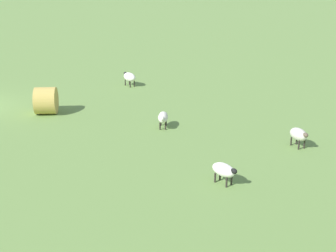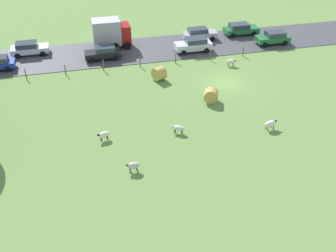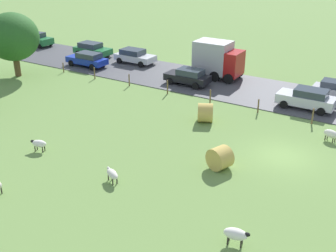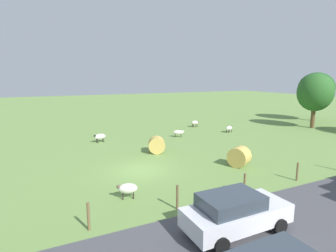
{
  "view_description": "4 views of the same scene",
  "coord_description": "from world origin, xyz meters",
  "px_view_note": "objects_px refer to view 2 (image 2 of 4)",
  "views": [
    {
      "loc": [
        0.75,
        26.87,
        7.62
      ],
      "look_at": [
        -7.21,
        9.51,
        0.92
      ],
      "focal_mm": 51.86,
      "sensor_mm": 36.0,
      "label": 1
    },
    {
      "loc": [
        -35.75,
        14.81,
        19.69
      ],
      "look_at": [
        -8.23,
        8.19,
        1.03
      ],
      "focal_mm": 43.14,
      "sensor_mm": 36.0,
      "label": 2
    },
    {
      "loc": [
        -23.39,
        -5.86,
        12.45
      ],
      "look_at": [
        -2.31,
        7.06,
        1.3
      ],
      "focal_mm": 44.29,
      "sensor_mm": 36.0,
      "label": 3
    },
    {
      "loc": [
        16.75,
        -6.06,
        6.33
      ],
      "look_at": [
        -6.24,
        5.15,
        1.65
      ],
      "focal_mm": 28.99,
      "sensor_mm": 36.0,
      "label": 4
    }
  ],
  "objects_px": {
    "sheep_3": "(271,124)",
    "hay_bale_1": "(159,74)",
    "car_2": "(241,29)",
    "car_3": "(194,44)",
    "sheep_4": "(133,166)",
    "car_7": "(29,48)",
    "sheep_1": "(178,128)",
    "sheep_2": "(104,135)",
    "car_6": "(199,34)",
    "car_0": "(103,52)",
    "truck_0": "(111,33)",
    "sheep_0": "(231,62)",
    "car_5": "(273,37)",
    "hay_bale_0": "(211,95)"
  },
  "relations": [
    {
      "from": "hay_bale_1",
      "to": "sheep_3",
      "type": "bearing_deg",
      "value": -147.56
    },
    {
      "from": "sheep_0",
      "to": "car_6",
      "type": "xyz_separation_m",
      "value": [
        8.43,
        1.17,
        0.35
      ]
    },
    {
      "from": "sheep_3",
      "to": "truck_0",
      "type": "distance_m",
      "value": 24.52
    },
    {
      "from": "car_3",
      "to": "sheep_2",
      "type": "bearing_deg",
      "value": 142.07
    },
    {
      "from": "hay_bale_0",
      "to": "hay_bale_1",
      "type": "relative_size",
      "value": 0.97
    },
    {
      "from": "sheep_3",
      "to": "car_7",
      "type": "xyz_separation_m",
      "value": [
        21.76,
        21.13,
        0.29
      ]
    },
    {
      "from": "car_3",
      "to": "car_7",
      "type": "bearing_deg",
      "value": 79.32
    },
    {
      "from": "car_2",
      "to": "hay_bale_1",
      "type": "bearing_deg",
      "value": 127.86
    },
    {
      "from": "sheep_2",
      "to": "car_5",
      "type": "relative_size",
      "value": 0.27
    },
    {
      "from": "sheep_0",
      "to": "sheep_3",
      "type": "xyz_separation_m",
      "value": [
        -13.06,
        1.35,
        0.04
      ]
    },
    {
      "from": "sheep_1",
      "to": "car_7",
      "type": "relative_size",
      "value": 0.27
    },
    {
      "from": "car_7",
      "to": "car_3",
      "type": "bearing_deg",
      "value": -100.68
    },
    {
      "from": "sheep_3",
      "to": "hay_bale_1",
      "type": "height_order",
      "value": "hay_bale_1"
    },
    {
      "from": "sheep_4",
      "to": "sheep_1",
      "type": "bearing_deg",
      "value": -47.77
    },
    {
      "from": "sheep_4",
      "to": "car_2",
      "type": "distance_m",
      "value": 31.21
    },
    {
      "from": "sheep_1",
      "to": "car_7",
      "type": "xyz_separation_m",
      "value": [
        20.48,
        13.17,
        0.35
      ]
    },
    {
      "from": "sheep_2",
      "to": "car_3",
      "type": "xyz_separation_m",
      "value": [
        16.31,
        -12.71,
        0.39
      ]
    },
    {
      "from": "sheep_4",
      "to": "car_5",
      "type": "xyz_separation_m",
      "value": [
        20.98,
        -21.53,
        0.31
      ]
    },
    {
      "from": "sheep_1",
      "to": "car_0",
      "type": "height_order",
      "value": "car_0"
    },
    {
      "from": "sheep_1",
      "to": "car_6",
      "type": "height_order",
      "value": "car_6"
    },
    {
      "from": "car_6",
      "to": "car_3",
      "type": "bearing_deg",
      "value": 152.52
    },
    {
      "from": "sheep_2",
      "to": "car_3",
      "type": "relative_size",
      "value": 0.25
    },
    {
      "from": "car_0",
      "to": "car_2",
      "type": "bearing_deg",
      "value": -78.84
    },
    {
      "from": "truck_0",
      "to": "car_6",
      "type": "distance_m",
      "value": 11.47
    },
    {
      "from": "car_5",
      "to": "car_0",
      "type": "bearing_deg",
      "value": 89.19
    },
    {
      "from": "sheep_3",
      "to": "sheep_1",
      "type": "bearing_deg",
      "value": 80.82
    },
    {
      "from": "car_0",
      "to": "car_5",
      "type": "height_order",
      "value": "car_5"
    },
    {
      "from": "hay_bale_1",
      "to": "sheep_2",
      "type": "bearing_deg",
      "value": 144.73
    },
    {
      "from": "sheep_2",
      "to": "sheep_4",
      "type": "height_order",
      "value": "sheep_4"
    },
    {
      "from": "sheep_4",
      "to": "car_3",
      "type": "bearing_deg",
      "value": -27.64
    },
    {
      "from": "truck_0",
      "to": "car_5",
      "type": "relative_size",
      "value": 1.07
    },
    {
      "from": "car_5",
      "to": "car_7",
      "type": "xyz_separation_m",
      "value": [
        3.68,
        30.09,
        -0.01
      ]
    },
    {
      "from": "car_0",
      "to": "car_5",
      "type": "distance_m",
      "value": 21.54
    },
    {
      "from": "hay_bale_0",
      "to": "car_5",
      "type": "distance_m",
      "value": 17.48
    },
    {
      "from": "hay_bale_0",
      "to": "truck_0",
      "type": "xyz_separation_m",
      "value": [
        15.94,
        7.75,
        1.22
      ]
    },
    {
      "from": "sheep_4",
      "to": "car_3",
      "type": "height_order",
      "value": "car_3"
    },
    {
      "from": "car_2",
      "to": "car_3",
      "type": "relative_size",
      "value": 1.03
    },
    {
      "from": "sheep_1",
      "to": "hay_bale_1",
      "type": "xyz_separation_m",
      "value": [
        10.29,
        -0.61,
        0.2
      ]
    },
    {
      "from": "sheep_4",
      "to": "sheep_3",
      "type": "bearing_deg",
      "value": -77.04
    },
    {
      "from": "sheep_1",
      "to": "sheep_4",
      "type": "height_order",
      "value": "sheep_4"
    },
    {
      "from": "sheep_4",
      "to": "truck_0",
      "type": "bearing_deg",
      "value": -3.1
    },
    {
      "from": "hay_bale_1",
      "to": "car_3",
      "type": "bearing_deg",
      "value": -41.6
    },
    {
      "from": "sheep_0",
      "to": "sheep_3",
      "type": "height_order",
      "value": "sheep_3"
    },
    {
      "from": "sheep_2",
      "to": "car_5",
      "type": "bearing_deg",
      "value": -54.95
    },
    {
      "from": "sheep_0",
      "to": "car_5",
      "type": "height_order",
      "value": "car_5"
    },
    {
      "from": "sheep_0",
      "to": "hay_bale_1",
      "type": "relative_size",
      "value": 0.82
    },
    {
      "from": "hay_bale_1",
      "to": "car_7",
      "type": "height_order",
      "value": "car_7"
    },
    {
      "from": "sheep_0",
      "to": "car_2",
      "type": "xyz_separation_m",
      "value": [
        9.02,
        -4.79,
        0.31
      ]
    },
    {
      "from": "sheep_2",
      "to": "car_7",
      "type": "distance_m",
      "value": 21.13
    },
    {
      "from": "car_0",
      "to": "truck_0",
      "type": "bearing_deg",
      "value": -21.71
    }
  ]
}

